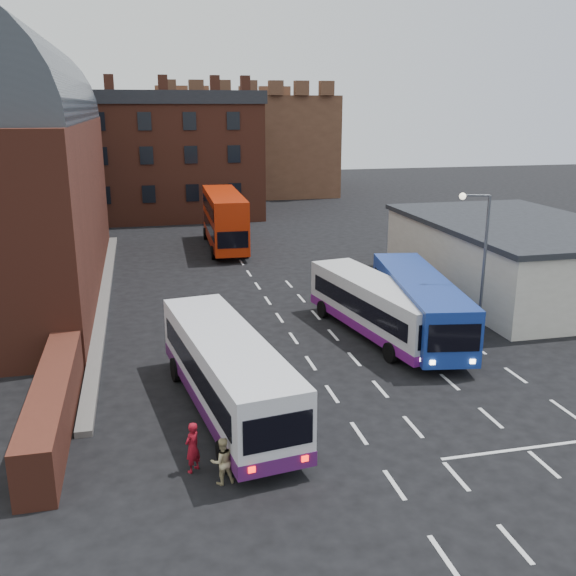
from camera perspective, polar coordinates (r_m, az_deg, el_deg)
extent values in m
plane|color=black|center=(23.37, 5.67, -11.81)|extent=(180.00, 180.00, 0.00)
cube|color=#602B1E|center=(23.95, -20.14, -9.65)|extent=(1.20, 10.00, 1.80)
cube|color=beige|center=(40.99, 19.56, 2.52)|extent=(10.00, 16.00, 4.00)
cube|color=#282B30|center=(40.59, 19.83, 5.40)|extent=(10.40, 16.40, 0.30)
cube|color=brown|center=(65.76, -12.50, 10.88)|extent=(22.00, 10.00, 11.00)
cube|color=brown|center=(86.63, -4.62, 12.65)|extent=(22.00, 22.00, 12.00)
cube|color=silver|center=(23.45, -5.48, -7.11)|extent=(3.93, 10.91, 2.42)
cube|color=black|center=(23.39, -5.49, -6.79)|extent=(3.82, 9.73, 0.87)
cylinder|color=black|center=(26.72, -9.96, -7.15)|extent=(0.41, 1.00, 0.97)
cylinder|color=black|center=(20.44, -5.73, -14.61)|extent=(0.41, 1.00, 0.97)
cylinder|color=black|center=(27.24, -4.93, -6.50)|extent=(0.41, 1.00, 0.97)
cylinder|color=black|center=(21.11, 0.79, -13.46)|extent=(0.41, 1.00, 0.97)
cube|color=silver|center=(31.23, 7.87, -1.47)|extent=(3.96, 10.26, 2.28)
cube|color=black|center=(31.19, 7.88, -1.23)|extent=(3.82, 9.09, 0.82)
cylinder|color=black|center=(29.69, 12.83, -4.98)|extent=(0.41, 0.94, 0.91)
cylinder|color=black|center=(35.04, 6.46, -1.44)|extent=(0.41, 0.94, 0.91)
cylinder|color=black|center=(28.48, 9.07, -5.69)|extent=(0.41, 0.94, 0.91)
cylinder|color=black|center=(34.02, 3.11, -1.89)|extent=(0.41, 0.94, 0.91)
cube|color=navy|center=(31.57, 11.59, -1.25)|extent=(4.14, 10.96, 2.43)
cube|color=black|center=(31.53, 11.60, -1.00)|extent=(4.01, 9.79, 0.88)
cylinder|color=black|center=(29.24, 15.49, -5.43)|extent=(0.43, 1.01, 0.97)
cylinder|color=black|center=(35.74, 11.80, -1.28)|extent=(0.43, 1.01, 0.97)
cylinder|color=black|center=(28.55, 10.84, -5.65)|extent=(0.43, 1.01, 0.97)
cylinder|color=black|center=(35.17, 7.98, -1.37)|extent=(0.43, 1.01, 0.97)
cube|color=#B42307|center=(50.40, -5.68, 6.22)|extent=(2.78, 10.97, 3.87)
cube|color=black|center=(50.49, -5.66, 5.61)|extent=(2.80, 9.77, 0.89)
cylinder|color=black|center=(47.53, -3.69, 3.30)|extent=(0.30, 1.00, 0.99)
cylinder|color=black|center=(54.66, -4.75, 4.94)|extent=(0.30, 1.00, 0.99)
cylinder|color=black|center=(47.27, -6.67, 3.15)|extent=(0.30, 1.00, 0.99)
cylinder|color=black|center=(54.43, -7.35, 4.81)|extent=(0.30, 1.00, 0.99)
cylinder|color=#4E5259|center=(31.28, 16.99, 1.56)|extent=(0.14, 0.14, 6.93)
cylinder|color=#4E5259|center=(30.51, 16.40, 7.91)|extent=(1.19, 0.44, 0.09)
sphere|color=#FFF2CC|center=(30.39, 15.26, 7.88)|extent=(0.31, 0.31, 0.31)
imported|color=maroon|center=(20.33, -8.50, -13.82)|extent=(0.70, 0.70, 1.63)
imported|color=tan|center=(19.70, -5.87, -15.05)|extent=(0.79, 0.65, 1.46)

